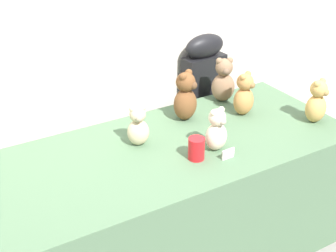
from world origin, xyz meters
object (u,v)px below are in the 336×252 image
teddy_bear_sand (138,127)px  teddy_bear_caramel (244,95)px  display_table (168,205)px  party_cup_red (196,149)px  instrument_case (202,112)px  teddy_bear_chestnut (186,97)px  teddy_bear_honey (317,102)px  teddy_bear_mocha (223,81)px  teddy_bear_cream (217,131)px

teddy_bear_sand → teddy_bear_caramel: size_ratio=0.86×
display_table → party_cup_red: size_ratio=17.59×
instrument_case → teddy_bear_chestnut: instrument_case is taller
display_table → teddy_bear_honey: size_ratio=7.76×
teddy_bear_chestnut → party_cup_red: bearing=-145.4°
teddy_bear_caramel → party_cup_red: 0.57m
teddy_bear_sand → display_table: bearing=-24.2°
instrument_case → teddy_bear_honey: size_ratio=4.29×
teddy_bear_sand → teddy_bear_mocha: bearing=34.6°
teddy_bear_caramel → teddy_bear_cream: bearing=-169.9°
teddy_bear_cream → teddy_bear_mocha: teddy_bear_mocha is taller
teddy_bear_chestnut → teddy_bear_cream: (-0.05, -0.36, -0.03)m
instrument_case → teddy_bear_cream: size_ratio=4.73×
display_table → instrument_case: size_ratio=1.81×
teddy_bear_chestnut → teddy_bear_cream: bearing=-127.7°
teddy_bear_chestnut → teddy_bear_mocha: teddy_bear_chestnut is taller
teddy_bear_mocha → display_table: bearing=-129.7°
instrument_case → party_cup_red: size_ratio=9.73×
teddy_bear_chestnut → teddy_bear_cream: 0.36m
teddy_bear_caramel → teddy_bear_chestnut: bearing=136.3°
display_table → party_cup_red: party_cup_red is taller
teddy_bear_sand → teddy_bear_honey: 0.99m
teddy_bear_chestnut → teddy_bear_mocha: (0.32, 0.09, -0.01)m
display_table → teddy_bear_mocha: size_ratio=7.10×
display_table → party_cup_red: (0.06, -0.16, 0.42)m
teddy_bear_mocha → party_cup_red: 0.69m
teddy_bear_sand → teddy_bear_chestnut: size_ratio=0.76×
instrument_case → teddy_bear_honey: bearing=-73.8°
teddy_bear_cream → party_cup_red: 0.14m
instrument_case → teddy_bear_caramel: (-0.02, -0.43, 0.30)m
teddy_bear_cream → teddy_bear_caramel: teddy_bear_caramel is taller
party_cup_red → teddy_bear_chestnut: bearing=64.9°
display_table → teddy_bear_cream: size_ratio=8.56×
instrument_case → teddy_bear_mocha: 0.39m
instrument_case → teddy_bear_caramel: size_ratio=4.25×
teddy_bear_chestnut → teddy_bear_caramel: teddy_bear_chestnut is taller
teddy_bear_cream → teddy_bear_caramel: size_ratio=0.90×
teddy_bear_mocha → teddy_bear_caramel: size_ratio=1.08×
teddy_bear_mocha → party_cup_red: bearing=-115.3°
party_cup_red → display_table: bearing=111.2°
teddy_bear_cream → display_table: bearing=134.2°
display_table → teddy_bear_caramel: bearing=10.7°
teddy_bear_cream → teddy_bear_sand: bearing=131.7°
teddy_bear_chestnut → teddy_bear_sand: bearing=168.3°
display_table → teddy_bear_honey: teddy_bear_honey is taller
teddy_bear_caramel → teddy_bear_honey: bearing=-67.6°
teddy_bear_chestnut → teddy_bear_honey: 0.71m
teddy_bear_chestnut → teddy_bear_caramel: size_ratio=1.13×
teddy_bear_mocha → teddy_bear_caramel: bearing=-70.6°
teddy_bear_sand → teddy_bear_mocha: size_ratio=0.79×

